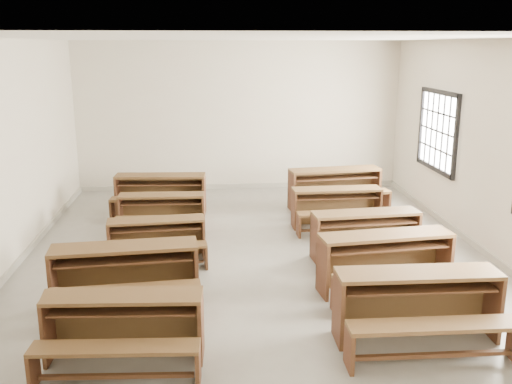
{
  "coord_description": "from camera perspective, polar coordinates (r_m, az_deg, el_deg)",
  "views": [
    {
      "loc": [
        -0.7,
        -8.12,
        3.11
      ],
      "look_at": [
        0.0,
        0.0,
        1.0
      ],
      "focal_mm": 40.0,
      "sensor_mm": 36.0,
      "label": 1
    }
  ],
  "objects": [
    {
      "name": "room",
      "position": [
        8.22,
        0.63,
        7.75
      ],
      "size": [
        8.5,
        8.5,
        3.2
      ],
      "color": "gray",
      "rests_on": "ground"
    },
    {
      "name": "desk_set_0",
      "position": [
        5.98,
        -13.1,
        -12.73
      ],
      "size": [
        1.61,
        0.9,
        0.71
      ],
      "rotation": [
        0.0,
        0.0,
        -0.06
      ],
      "color": "brown",
      "rests_on": "ground"
    },
    {
      "name": "desk_set_1",
      "position": [
        7.09,
        -12.94,
        -7.87
      ],
      "size": [
        1.81,
        1.04,
        0.78
      ],
      "rotation": [
        0.0,
        0.0,
        0.08
      ],
      "color": "brown",
      "rests_on": "ground"
    },
    {
      "name": "desk_set_2",
      "position": [
        8.53,
        -9.89,
        -4.45
      ],
      "size": [
        1.47,
        0.85,
        0.63
      ],
      "rotation": [
        0.0,
        0.0,
        0.08
      ],
      "color": "brown",
      "rests_on": "ground"
    },
    {
      "name": "desk_set_3",
      "position": [
        9.83,
        -9.4,
        -1.82
      ],
      "size": [
        1.47,
        0.79,
        0.65
      ],
      "rotation": [
        0.0,
        0.0,
        -0.03
      ],
      "color": "brown",
      "rests_on": "ground"
    },
    {
      "name": "desk_set_4",
      "position": [
        10.84,
        -9.54,
        0.04
      ],
      "size": [
        1.73,
        0.98,
        0.75
      ],
      "rotation": [
        0.0,
        0.0,
        -0.07
      ],
      "color": "brown",
      "rests_on": "ground"
    },
    {
      "name": "desk_set_5",
      "position": [
        6.41,
        15.94,
        -10.55
      ],
      "size": [
        1.75,
        0.93,
        0.78
      ],
      "rotation": [
        0.0,
        0.0,
        -0.01
      ],
      "color": "brown",
      "rests_on": "ground"
    },
    {
      "name": "desk_set_6",
      "position": [
        7.54,
        12.94,
        -6.54
      ],
      "size": [
        1.81,
        1.08,
        0.77
      ],
      "rotation": [
        0.0,
        0.0,
        0.12
      ],
      "color": "brown",
      "rests_on": "ground"
    },
    {
      "name": "desk_set_7",
      "position": [
        8.62,
        11.0,
        -3.96
      ],
      "size": [
        1.66,
        0.96,
        0.72
      ],
      "rotation": [
        0.0,
        0.0,
        0.08
      ],
      "color": "brown",
      "rests_on": "ground"
    },
    {
      "name": "desk_set_8",
      "position": [
        10.03,
        8.1,
        -1.29
      ],
      "size": [
        1.56,
        0.83,
        0.69
      ],
      "rotation": [
        0.0,
        0.0,
        0.02
      ],
      "color": "brown",
      "rests_on": "ground"
    },
    {
      "name": "desk_set_9",
      "position": [
        11.12,
        7.95,
        0.6
      ],
      "size": [
        1.86,
        1.12,
        0.79
      ],
      "rotation": [
        0.0,
        0.0,
        0.12
      ],
      "color": "brown",
      "rests_on": "ground"
    }
  ]
}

